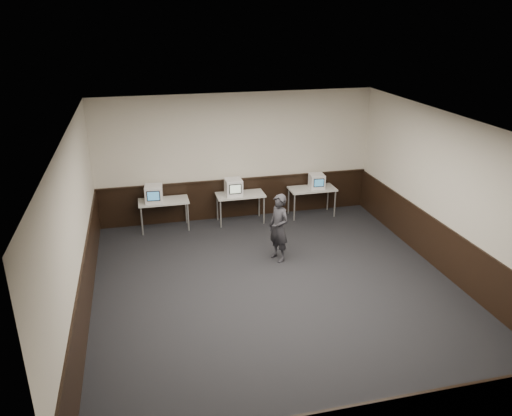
# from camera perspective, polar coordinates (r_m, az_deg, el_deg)

# --- Properties ---
(floor) EXTENTS (8.00, 8.00, 0.00)m
(floor) POSITION_cam_1_polar(r_m,az_deg,el_deg) (9.63, 2.76, -9.77)
(floor) COLOR black
(floor) RESTS_ON ground
(ceiling) EXTENTS (8.00, 8.00, 0.00)m
(ceiling) POSITION_cam_1_polar(r_m,az_deg,el_deg) (8.43, 3.15, 9.16)
(ceiling) COLOR white
(ceiling) RESTS_ON back_wall
(back_wall) EXTENTS (7.00, 0.00, 7.00)m
(back_wall) POSITION_cam_1_polar(r_m,az_deg,el_deg) (12.58, -2.23, 5.85)
(back_wall) COLOR beige
(back_wall) RESTS_ON ground
(front_wall) EXTENTS (7.00, 0.00, 7.00)m
(front_wall) POSITION_cam_1_polar(r_m,az_deg,el_deg) (5.69, 14.86, -16.10)
(front_wall) COLOR beige
(front_wall) RESTS_ON ground
(left_wall) EXTENTS (0.00, 8.00, 8.00)m
(left_wall) POSITION_cam_1_polar(r_m,az_deg,el_deg) (8.65, -19.92, -2.98)
(left_wall) COLOR beige
(left_wall) RESTS_ON ground
(right_wall) EXTENTS (0.00, 8.00, 8.00)m
(right_wall) POSITION_cam_1_polar(r_m,az_deg,el_deg) (10.41, 21.76, 0.87)
(right_wall) COLOR beige
(right_wall) RESTS_ON ground
(wainscot_back) EXTENTS (6.98, 0.04, 1.00)m
(wainscot_back) POSITION_cam_1_polar(r_m,az_deg,el_deg) (12.91, -2.15, 1.13)
(wainscot_back) COLOR black
(wainscot_back) RESTS_ON back_wall
(wainscot_left) EXTENTS (0.04, 7.98, 1.00)m
(wainscot_left) POSITION_cam_1_polar(r_m,az_deg,el_deg) (9.14, -18.92, -9.26)
(wainscot_left) COLOR black
(wainscot_left) RESTS_ON left_wall
(wainscot_right) EXTENTS (0.04, 7.98, 1.00)m
(wainscot_right) POSITION_cam_1_polar(r_m,az_deg,el_deg) (10.80, 20.88, -4.60)
(wainscot_right) COLOR black
(wainscot_right) RESTS_ON right_wall
(wainscot_rail) EXTENTS (6.98, 0.06, 0.04)m
(wainscot_rail) POSITION_cam_1_polar(r_m,az_deg,el_deg) (12.72, -2.16, 3.29)
(wainscot_rail) COLOR black
(wainscot_rail) RESTS_ON wainscot_back
(desk_left) EXTENTS (1.20, 0.60, 0.75)m
(desk_left) POSITION_cam_1_polar(r_m,az_deg,el_deg) (12.28, -10.51, 0.56)
(desk_left) COLOR beige
(desk_left) RESTS_ON ground
(desk_center) EXTENTS (1.20, 0.60, 0.75)m
(desk_center) POSITION_cam_1_polar(r_m,az_deg,el_deg) (12.50, -1.80, 1.30)
(desk_center) COLOR beige
(desk_center) RESTS_ON ground
(desk_right) EXTENTS (1.20, 0.60, 0.75)m
(desk_right) POSITION_cam_1_polar(r_m,az_deg,el_deg) (12.99, 6.42, 1.98)
(desk_right) COLOR beige
(desk_right) RESTS_ON ground
(emac_left) EXTENTS (0.45, 0.48, 0.41)m
(emac_left) POSITION_cam_1_polar(r_m,az_deg,el_deg) (12.12, -11.61, 1.61)
(emac_left) COLOR white
(emac_left) RESTS_ON desk_left
(emac_center) EXTENTS (0.41, 0.44, 0.41)m
(emac_center) POSITION_cam_1_polar(r_m,az_deg,el_deg) (12.35, -2.58, 2.41)
(emac_center) COLOR white
(emac_center) RESTS_ON desk_center
(emac_right) EXTENTS (0.39, 0.42, 0.37)m
(emac_right) POSITION_cam_1_polar(r_m,az_deg,el_deg) (12.94, 6.96, 3.07)
(emac_right) COLOR white
(emac_right) RESTS_ON desk_right
(person) EXTENTS (0.54, 0.64, 1.48)m
(person) POSITION_cam_1_polar(r_m,az_deg,el_deg) (10.56, 2.62, -2.28)
(person) COLOR #26262B
(person) RESTS_ON ground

